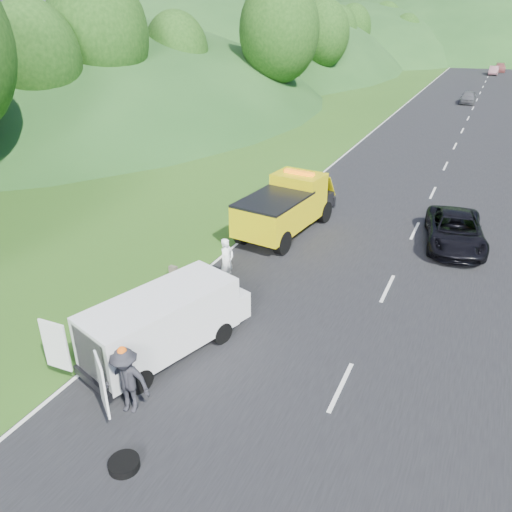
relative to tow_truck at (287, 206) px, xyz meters
The scene contains 14 objects.
ground 7.85m from the tow_truck, 71.39° to the right, with size 320.00×320.00×0.00m, color #38661E.
road_surface 33.14m from the tow_truck, 80.49° to the left, with size 14.00×200.00×0.02m, color black.
tree_line_left 55.21m from the tow_truck, 107.43° to the left, with size 14.00×140.00×14.00m, color #2F5C1B, non-canonical shape.
tow_truck is the anchor object (origin of this frame).
white_van 10.07m from the tow_truck, 88.46° to the right, with size 4.04×6.18×2.03m.
woman 5.59m from the tow_truck, 92.01° to the right, with size 0.65×0.48×1.79m, color white.
child 7.82m from the tow_truck, 88.57° to the right, with size 0.49×0.38×1.01m, color #CBC36C.
worker 12.62m from the tow_truck, 86.48° to the right, with size 1.23×0.71×1.90m, color black.
suitcase 6.53m from the tow_truck, 110.13° to the right, with size 0.32×0.18×0.51m, color brown.
spare_tire 14.24m from the tow_truck, 82.68° to the right, with size 0.71×0.71×0.20m, color black.
passing_suv 7.57m from the tow_truck, 13.42° to the left, with size 2.32×5.04×1.40m, color black.
dist_car_a 42.00m from the tow_truck, 83.62° to the left, with size 1.53×3.81×1.30m, color #4A4A4E.
dist_car_b 72.73m from the tow_truck, 85.22° to the left, with size 1.38×3.95×1.30m, color #7E545B.
dist_car_c 77.61m from the tow_truck, 84.95° to the left, with size 1.82×4.48×1.30m, color brown.
Camera 1 is at (5.48, -12.70, 9.37)m, focal length 35.00 mm.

